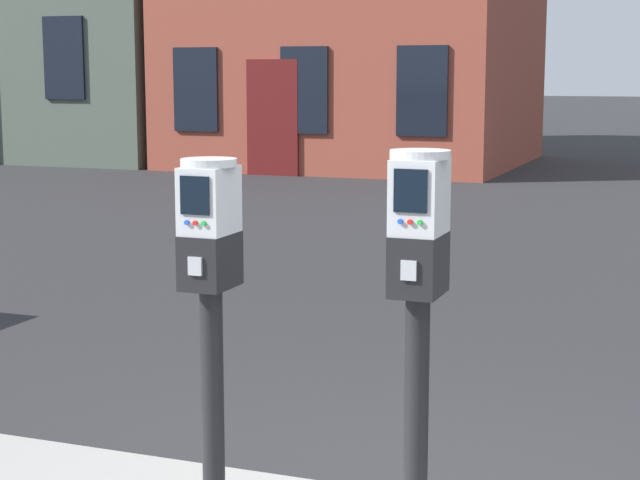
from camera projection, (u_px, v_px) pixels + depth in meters
parking_meter_near_kerb at (210, 272)px, 4.06m from camera, size 0.22×0.25×1.41m
parking_meter_twin_adjacent at (418, 277)px, 3.76m from camera, size 0.22×0.25×1.47m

